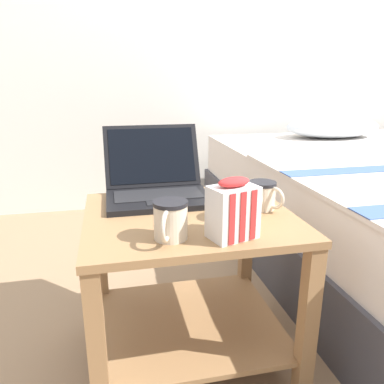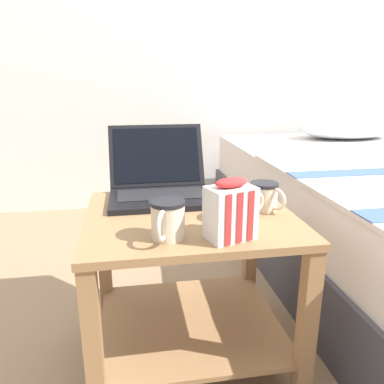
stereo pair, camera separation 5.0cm
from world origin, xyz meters
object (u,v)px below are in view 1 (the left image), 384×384
at_px(laptop, 157,184).
at_px(mug_front_right, 242,203).
at_px(mug_mid_center, 263,194).
at_px(snack_bag, 233,210).
at_px(cell_phone, 234,192).
at_px(mug_front_left, 170,218).

relative_size(laptop, mug_front_right, 2.81).
relative_size(mug_front_right, mug_mid_center, 1.05).
relative_size(mug_front_right, snack_bag, 0.76).
height_order(mug_mid_center, snack_bag, snack_bag).
height_order(laptop, cell_phone, laptop).
xyz_separation_m(mug_front_left, snack_bag, (0.15, -0.02, 0.02)).
distance_m(mug_front_left, cell_phone, 0.45).
bearing_deg(snack_bag, mug_front_left, 171.23).
relative_size(laptop, mug_front_left, 2.68).
bearing_deg(snack_bag, cell_phone, 70.70).
bearing_deg(cell_phone, laptop, 177.19).
xyz_separation_m(mug_mid_center, snack_bag, (-0.16, -0.19, 0.02)).
bearing_deg(mug_front_right, laptop, 128.91).
bearing_deg(cell_phone, snack_bag, -109.30).
relative_size(laptop, cell_phone, 2.01).
bearing_deg(snack_bag, laptop, 110.84).
height_order(mug_front_left, mug_mid_center, mug_front_left).
relative_size(mug_front_right, cell_phone, 0.72).
xyz_separation_m(snack_bag, cell_phone, (0.13, 0.37, -0.07)).
xyz_separation_m(mug_front_left, mug_front_right, (0.22, 0.09, -0.01)).
bearing_deg(laptop, cell_phone, -2.81).
bearing_deg(mug_front_right, cell_phone, 76.25).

